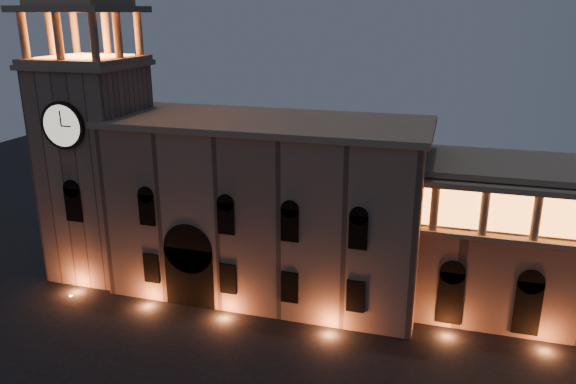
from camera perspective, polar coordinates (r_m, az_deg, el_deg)
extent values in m
cube|color=#846756|center=(55.84, -2.02, -1.79)|extent=(30.00, 12.00, 17.00)
cube|color=gray|center=(53.54, -2.12, 7.12)|extent=(30.80, 12.80, 0.60)
cube|color=black|center=(55.51, -9.69, -8.33)|extent=(5.00, 1.40, 6.00)
cylinder|color=black|center=(54.27, -9.86, -5.48)|extent=(5.00, 1.40, 5.00)
cube|color=orange|center=(55.44, -9.77, -8.60)|extent=(4.20, 0.20, 5.00)
cube|color=#846756|center=(62.41, -18.69, 1.78)|extent=(9.00, 9.00, 22.00)
cube|color=gray|center=(60.48, -19.76, 12.08)|extent=(9.80, 9.80, 0.50)
cylinder|color=black|center=(57.46, -21.92, 6.28)|extent=(4.60, 0.35, 4.60)
cylinder|color=beige|center=(57.35, -22.00, 6.25)|extent=(4.00, 0.12, 4.00)
cube|color=gray|center=(60.44, -19.81, 12.55)|extent=(9.40, 9.40, 0.50)
cube|color=orange|center=(60.42, -19.84, 12.83)|extent=(6.80, 6.80, 0.15)
cylinder|color=gray|center=(59.69, -25.27, 14.14)|extent=(0.76, 0.76, 4.20)
cylinder|color=gray|center=(57.28, -22.32, 14.41)|extent=(0.76, 0.76, 4.20)
cylinder|color=gray|center=(55.02, -19.11, 14.67)|extent=(0.76, 0.76, 4.20)
cylinder|color=gray|center=(65.62, -20.83, 14.84)|extent=(0.76, 0.76, 4.20)
cylinder|color=gray|center=(63.43, -17.99, 15.06)|extent=(0.76, 0.76, 4.20)
cylinder|color=gray|center=(61.40, -14.94, 15.25)|extent=(0.76, 0.76, 4.20)
cylinder|color=gray|center=(62.61, -22.95, 14.52)|extent=(0.76, 0.76, 4.20)
cylinder|color=gray|center=(58.17, -16.91, 14.98)|extent=(0.76, 0.76, 4.20)
cube|color=gray|center=(60.28, -20.30, 17.03)|extent=(9.80, 9.80, 0.60)
cube|color=gray|center=(60.29, -20.36, 17.60)|extent=(7.50, 7.50, 0.60)
cylinder|color=gray|center=(48.96, 14.66, -1.51)|extent=(0.70, 0.70, 4.00)
cylinder|color=gray|center=(49.06, 19.32, -1.91)|extent=(0.70, 0.70, 4.00)
cylinder|color=gray|center=(49.49, 23.94, -2.29)|extent=(0.70, 0.70, 4.00)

